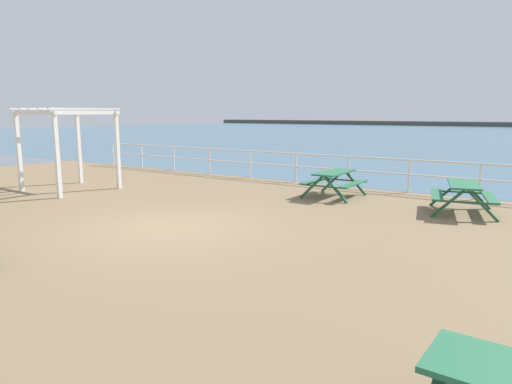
% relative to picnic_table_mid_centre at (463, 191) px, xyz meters
% --- Properties ---
extents(ground_plane, '(30.00, 24.00, 0.20)m').
position_rel_picnic_table_mid_centre_xyz_m(ground_plane, '(-5.18, -5.37, -0.68)').
color(ground_plane, '#846B4C').
extents(sea_band, '(142.00, 90.00, 0.01)m').
position_rel_picnic_table_mid_centre_xyz_m(sea_band, '(-5.18, 47.38, -0.58)').
color(sea_band, '#476B84').
rests_on(sea_band, ground).
extents(seaward_railing, '(23.07, 0.07, 1.08)m').
position_rel_picnic_table_mid_centre_xyz_m(seaward_railing, '(-5.18, 2.38, 0.17)').
color(seaward_railing, white).
rests_on(seaward_railing, ground).
extents(picnic_table_mid_centre, '(1.89, 2.10, 0.80)m').
position_rel_picnic_table_mid_centre_xyz_m(picnic_table_mid_centre, '(0.00, 0.00, 0.00)').
color(picnic_table_mid_centre, '#286B47').
rests_on(picnic_table_mid_centre, ground).
extents(picnic_table_far_left, '(1.57, 1.82, 0.80)m').
position_rel_picnic_table_mid_centre_xyz_m(picnic_table_far_left, '(-3.72, 0.32, 0.00)').
color(picnic_table_far_left, '#286B47').
rests_on(picnic_table_far_left, ground).
extents(lattice_pergola, '(2.49, 2.61, 2.70)m').
position_rel_picnic_table_mid_centre_xyz_m(lattice_pergola, '(-11.60, -3.43, 1.41)').
color(lattice_pergola, white).
rests_on(lattice_pergola, ground).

